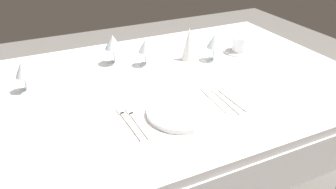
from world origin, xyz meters
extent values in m
cube|color=white|center=(0.00, 0.00, 0.72)|extent=(1.80, 1.10, 0.04)
cube|color=white|center=(0.00, 0.55, 0.61)|extent=(1.80, 0.01, 0.18)
cylinder|color=brown|center=(0.80, 0.45, 0.35)|extent=(0.07, 0.07, 0.70)
cylinder|color=white|center=(0.01, -0.26, 0.75)|extent=(0.26, 0.26, 0.02)
cube|color=beige|center=(-0.16, -0.26, 0.74)|extent=(0.02, 0.17, 0.00)
cube|color=beige|center=(-0.16, -0.16, 0.74)|extent=(0.02, 0.04, 0.00)
cube|color=beige|center=(-0.19, -0.25, 0.74)|extent=(0.02, 0.19, 0.00)
cube|color=beige|center=(-0.19, -0.15, 0.74)|extent=(0.02, 0.04, 0.00)
cube|color=beige|center=(0.16, -0.25, 0.74)|extent=(0.02, 0.18, 0.00)
cube|color=beige|center=(0.17, -0.15, 0.74)|extent=(0.02, 0.06, 0.00)
cube|color=beige|center=(0.20, -0.27, 0.74)|extent=(0.02, 0.18, 0.00)
ellipsoid|color=beige|center=(0.20, -0.16, 0.74)|extent=(0.03, 0.04, 0.01)
cube|color=beige|center=(0.23, -0.25, 0.74)|extent=(0.02, 0.19, 0.00)
ellipsoid|color=beige|center=(0.22, -0.15, 0.74)|extent=(0.03, 0.04, 0.01)
cylinder|color=white|center=(0.54, 0.14, 0.74)|extent=(0.14, 0.14, 0.01)
cylinder|color=white|center=(0.54, 0.14, 0.79)|extent=(0.08, 0.08, 0.07)
torus|color=white|center=(0.58, 0.14, 0.79)|extent=(0.05, 0.01, 0.05)
cylinder|color=silver|center=(-0.48, 0.17, 0.74)|extent=(0.06, 0.06, 0.01)
cylinder|color=silver|center=(-0.48, 0.17, 0.78)|extent=(0.01, 0.01, 0.06)
cone|color=silver|center=(-0.48, 0.17, 0.84)|extent=(0.06, 0.06, 0.07)
cylinder|color=silver|center=(0.05, 0.20, 0.74)|extent=(0.06, 0.06, 0.01)
cylinder|color=silver|center=(0.05, 0.20, 0.78)|extent=(0.01, 0.01, 0.06)
cone|color=silver|center=(0.05, 0.20, 0.84)|extent=(0.07, 0.07, 0.06)
cylinder|color=silver|center=(-0.08, 0.28, 0.74)|extent=(0.06, 0.06, 0.01)
cylinder|color=silver|center=(-0.08, 0.28, 0.78)|extent=(0.01, 0.01, 0.07)
cone|color=silver|center=(-0.08, 0.28, 0.85)|extent=(0.08, 0.08, 0.07)
cylinder|color=silver|center=(0.37, 0.11, 0.74)|extent=(0.06, 0.06, 0.01)
cylinder|color=silver|center=(0.37, 0.11, 0.78)|extent=(0.01, 0.01, 0.06)
cone|color=silver|center=(0.37, 0.11, 0.84)|extent=(0.07, 0.07, 0.06)
cone|color=white|center=(0.26, 0.17, 0.82)|extent=(0.07, 0.07, 0.16)
camera|label=1|loc=(-0.47, -1.15, 1.39)|focal=35.62mm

